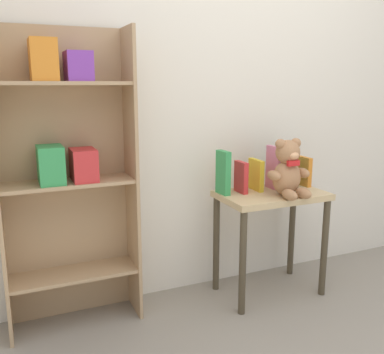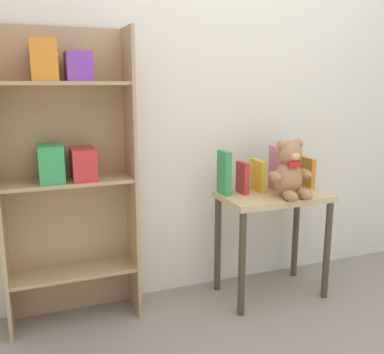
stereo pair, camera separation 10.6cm
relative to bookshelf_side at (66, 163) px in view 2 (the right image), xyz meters
The scene contains 10 objects.
wall_back 1.04m from the bookshelf_side, ahead, with size 4.80×0.06×2.50m.
bookshelf_side is the anchor object (origin of this frame).
display_table 1.21m from the bookshelf_side, ahead, with size 0.63×0.38×0.64m.
teddy_bear 1.22m from the bookshelf_side, 12.30° to the right, with size 0.25×0.23×0.33m.
book_standing_green 0.88m from the bookshelf_side, ahead, with size 0.04×0.12×0.25m, color #33934C.
book_standing_red 1.00m from the bookshelf_side, ahead, with size 0.03×0.12×0.19m, color red.
book_standing_yellow 1.11m from the bookshelf_side, ahead, with size 0.03×0.15×0.19m, color gold.
book_standing_pink 1.22m from the bookshelf_side, ahead, with size 0.02×0.13×0.26m, color #D17093.
book_standing_teal 1.33m from the bookshelf_side, ahead, with size 0.04×0.11×0.25m, color teal.
book_standing_orange 1.45m from the bookshelf_side, ahead, with size 0.03×0.15×0.18m, color orange.
Camera 2 is at (-1.12, -0.89, 1.27)m, focal length 40.00 mm.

